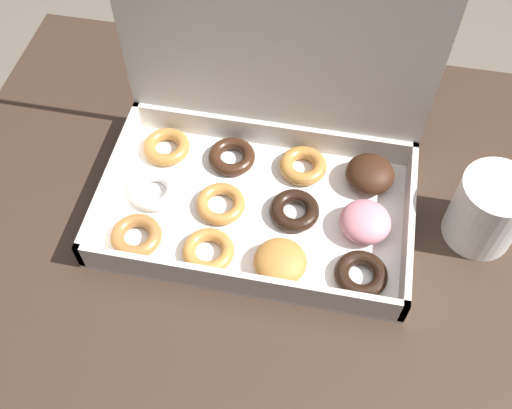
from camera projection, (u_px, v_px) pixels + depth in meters
name	position (u px, v px, depth m)	size (l,w,h in m)	color
dining_table	(284.00, 295.00, 0.87)	(0.97, 0.77, 0.77)	#38281E
donut_box	(269.00, 170.00, 0.77)	(0.40, 0.25, 0.28)	white
coffee_mug	(488.00, 209.00, 0.74)	(0.09, 0.09, 0.10)	white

